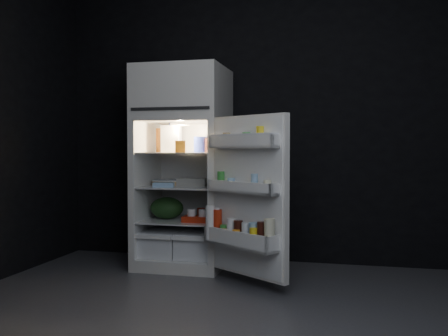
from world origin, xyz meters
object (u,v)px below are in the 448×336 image
(yogurt_tray, at_px, (198,219))
(refrigerator, at_px, (184,160))
(fridge_door, at_px, (246,199))
(egg_carton, at_px, (192,182))
(milk_jug, at_px, (171,139))

(yogurt_tray, bearing_deg, refrigerator, 135.58)
(fridge_door, bearing_deg, egg_carton, 137.58)
(milk_jug, distance_m, egg_carton, 0.44)
(refrigerator, bearing_deg, fridge_door, -40.78)
(refrigerator, relative_size, fridge_door, 1.46)
(fridge_door, distance_m, milk_jug, 1.09)
(refrigerator, xyz_separation_m, egg_carton, (0.09, -0.05, -0.19))
(refrigerator, height_order, fridge_door, refrigerator)
(milk_jug, bearing_deg, egg_carton, -15.86)
(egg_carton, distance_m, yogurt_tray, 0.35)
(milk_jug, xyz_separation_m, egg_carton, (0.20, -0.03, -0.38))
(milk_jug, height_order, egg_carton, milk_jug)
(egg_carton, bearing_deg, fridge_door, -42.87)
(egg_carton, height_order, yogurt_tray, egg_carton)
(refrigerator, distance_m, milk_jug, 0.22)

